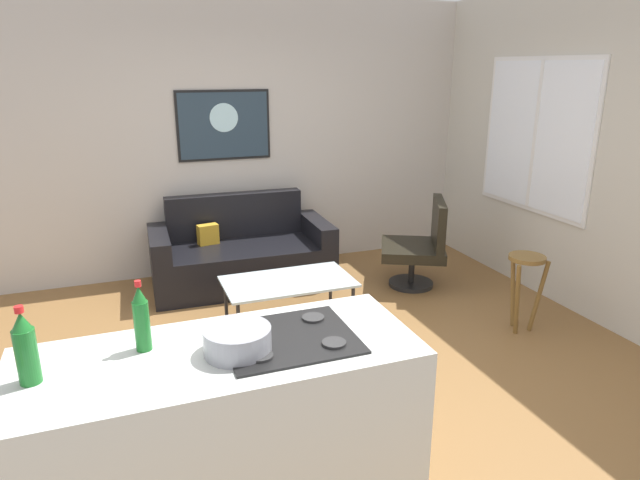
% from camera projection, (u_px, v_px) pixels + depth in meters
% --- Properties ---
extents(ground, '(6.40, 6.40, 0.04)m').
position_uv_depth(ground, '(308.00, 377.00, 4.00)').
color(ground, brown).
extents(back_wall, '(6.40, 0.05, 2.80)m').
position_uv_depth(back_wall, '(230.00, 138.00, 5.74)').
color(back_wall, beige).
rests_on(back_wall, ground).
extents(right_wall, '(0.05, 6.40, 2.80)m').
position_uv_depth(right_wall, '(588.00, 154.00, 4.71)').
color(right_wall, beige).
rests_on(right_wall, ground).
extents(couch, '(1.78, 0.89, 0.87)m').
position_uv_depth(couch, '(241.00, 256.00, 5.59)').
color(couch, black).
rests_on(couch, ground).
extents(coffee_table, '(1.07, 0.61, 0.42)m').
position_uv_depth(coffee_table, '(288.00, 284.00, 4.62)').
color(coffee_table, silver).
rests_on(coffee_table, ground).
extents(armchair, '(0.83, 0.84, 0.88)m').
position_uv_depth(armchair, '(421.00, 245.00, 5.48)').
color(armchair, black).
rests_on(armchair, ground).
extents(bar_stool, '(0.34, 0.33, 0.66)m').
position_uv_depth(bar_stool, '(525.00, 275.00, 4.52)').
color(bar_stool, brown).
rests_on(bar_stool, ground).
extents(kitchen_counter, '(1.80, 0.72, 0.93)m').
position_uv_depth(kitchen_counter, '(225.00, 437.00, 2.60)').
color(kitchen_counter, silver).
rests_on(kitchen_counter, ground).
extents(soda_bottle, '(0.09, 0.09, 0.33)m').
position_uv_depth(soda_bottle, '(26.00, 349.00, 2.18)').
color(soda_bottle, '#1C6E27').
rests_on(soda_bottle, kitchen_counter).
extents(soda_bottle_2, '(0.07, 0.07, 0.33)m').
position_uv_depth(soda_bottle_2, '(141.00, 319.00, 2.44)').
color(soda_bottle_2, '#1C6E27').
rests_on(soda_bottle_2, kitchen_counter).
extents(mixing_bowl, '(0.30, 0.30, 0.12)m').
position_uv_depth(mixing_bowl, '(237.00, 341.00, 2.44)').
color(mixing_bowl, '#91939B').
rests_on(mixing_bowl, kitchen_counter).
extents(wall_painting, '(0.95, 0.03, 0.70)m').
position_uv_depth(wall_painting, '(224.00, 125.00, 5.64)').
color(wall_painting, black).
extents(window, '(0.03, 1.44, 1.43)m').
position_uv_depth(window, '(536.00, 136.00, 5.21)').
color(window, silver).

